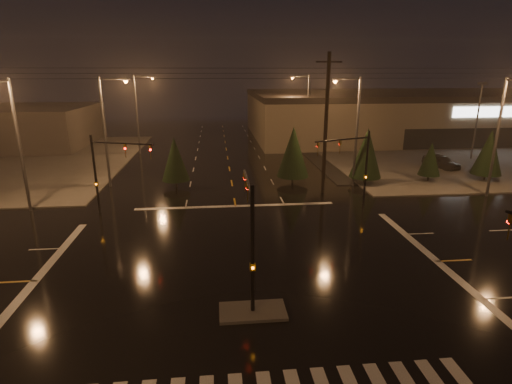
# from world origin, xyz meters

# --- Properties ---
(ground) EXTENTS (140.00, 140.00, 0.00)m
(ground) POSITION_xyz_m (0.00, 0.00, 0.00)
(ground) COLOR black
(ground) RESTS_ON ground
(sidewalk_ne) EXTENTS (36.00, 36.00, 0.12)m
(sidewalk_ne) POSITION_xyz_m (30.00, 30.00, 0.06)
(sidewalk_ne) COLOR #44423D
(sidewalk_ne) RESTS_ON ground
(median_island) EXTENTS (3.00, 1.60, 0.15)m
(median_island) POSITION_xyz_m (0.00, -4.00, 0.07)
(median_island) COLOR #44423D
(median_island) RESTS_ON ground
(stop_bar_far) EXTENTS (16.00, 0.50, 0.01)m
(stop_bar_far) POSITION_xyz_m (0.00, 11.00, 0.01)
(stop_bar_far) COLOR beige
(stop_bar_far) RESTS_ON ground
(parking_lot) EXTENTS (50.00, 24.00, 0.08)m
(parking_lot) POSITION_xyz_m (35.00, 28.00, 0.04)
(parking_lot) COLOR black
(parking_lot) RESTS_ON ground
(retail_building) EXTENTS (60.20, 28.30, 7.20)m
(retail_building) POSITION_xyz_m (35.00, 45.99, 3.84)
(retail_building) COLOR #706750
(retail_building) RESTS_ON ground
(signal_mast_median) EXTENTS (0.25, 4.59, 6.00)m
(signal_mast_median) POSITION_xyz_m (0.00, -3.07, 3.75)
(signal_mast_median) COLOR black
(signal_mast_median) RESTS_ON ground
(signal_mast_ne) EXTENTS (4.84, 1.86, 6.00)m
(signal_mast_ne) POSITION_xyz_m (9.50, 10.14, 3.79)
(signal_mast_ne) COLOR black
(signal_mast_ne) RESTS_ON ground
(signal_mast_nw) EXTENTS (4.84, 1.86, 6.00)m
(signal_mast_nw) POSITION_xyz_m (-9.50, 10.14, 3.79)
(signal_mast_nw) COLOR black
(signal_mast_nw) RESTS_ON ground
(streetlight_1) EXTENTS (2.77, 0.32, 10.00)m
(streetlight_1) POSITION_xyz_m (-11.18, 18.00, 5.80)
(streetlight_1) COLOR #38383A
(streetlight_1) RESTS_ON ground
(streetlight_2) EXTENTS (2.77, 0.32, 10.00)m
(streetlight_2) POSITION_xyz_m (-11.18, 34.00, 5.80)
(streetlight_2) COLOR #38383A
(streetlight_2) RESTS_ON ground
(streetlight_3) EXTENTS (2.77, 0.32, 10.00)m
(streetlight_3) POSITION_xyz_m (11.18, 16.00, 5.80)
(streetlight_3) COLOR #38383A
(streetlight_3) RESTS_ON ground
(streetlight_4) EXTENTS (2.77, 0.32, 10.00)m
(streetlight_4) POSITION_xyz_m (11.18, 36.00, 5.80)
(streetlight_4) COLOR #38383A
(streetlight_4) RESTS_ON ground
(streetlight_5) EXTENTS (0.32, 2.77, 10.00)m
(streetlight_5) POSITION_xyz_m (-16.00, 11.18, 5.80)
(streetlight_5) COLOR #38383A
(streetlight_5) RESTS_ON ground
(streetlight_6) EXTENTS (0.32, 2.77, 10.00)m
(streetlight_6) POSITION_xyz_m (22.00, 11.18, 5.80)
(streetlight_6) COLOR #38383A
(streetlight_6) RESTS_ON ground
(utility_pole_1) EXTENTS (2.20, 0.32, 12.00)m
(utility_pole_1) POSITION_xyz_m (8.00, 14.00, 6.13)
(utility_pole_1) COLOR black
(utility_pole_1) RESTS_ON ground
(conifer_0) EXTENTS (3.01, 3.01, 5.40)m
(conifer_0) POSITION_xyz_m (12.77, 16.43, 3.05)
(conifer_0) COLOR black
(conifer_0) RESTS_ON ground
(conifer_1) EXTENTS (2.07, 2.07, 3.94)m
(conifer_1) POSITION_xyz_m (19.29, 16.53, 2.31)
(conifer_1) COLOR black
(conifer_1) RESTS_ON ground
(conifer_2) EXTENTS (2.82, 2.82, 5.10)m
(conifer_2) POSITION_xyz_m (25.10, 16.32, 2.90)
(conifer_2) COLOR black
(conifer_2) RESTS_ON ground
(conifer_3) EXTENTS (2.57, 2.57, 4.71)m
(conifer_3) POSITION_xyz_m (-5.24, 17.11, 2.70)
(conifer_3) COLOR black
(conifer_3) RESTS_ON ground
(conifer_4) EXTENTS (3.07, 3.07, 5.50)m
(conifer_4) POSITION_xyz_m (5.90, 17.43, 3.10)
(conifer_4) COLOR black
(conifer_4) RESTS_ON ground
(car_parked) EXTENTS (2.98, 4.78, 1.52)m
(car_parked) POSITION_xyz_m (23.71, 21.94, 0.76)
(car_parked) COLOR black
(car_parked) RESTS_ON ground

